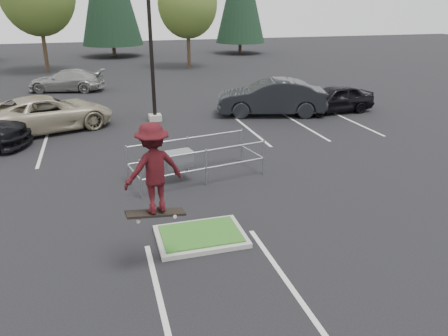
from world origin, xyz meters
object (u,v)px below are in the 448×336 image
object	(u,v)px
decid_c	(187,5)
light_pole	(150,25)
car_r_charc	(271,97)
car_far_silver	(67,80)
car_l_tan	(46,114)
car_r_black	(335,99)
skateboarder	(153,169)
cart_corral	(183,158)

from	to	relation	value
decid_c	light_pole	bearing A→B (deg)	-107.11
light_pole	car_r_charc	bearing A→B (deg)	-4.76
car_r_charc	car_far_silver	size ratio (longest dim) A/B	1.15
car_r_charc	car_far_silver	world-z (taller)	car_r_charc
light_pole	car_l_tan	xyz separation A→B (m)	(-5.00, -0.50, -3.75)
car_r_charc	light_pole	bearing A→B (deg)	-79.25
car_r_black	car_r_charc	bearing A→B (deg)	-101.22
light_pole	skateboarder	size ratio (longest dim) A/B	4.81
decid_c	cart_corral	distance (m)	26.91
light_pole	skateboarder	bearing A→B (deg)	-97.45
car_r_black	cart_corral	bearing A→B (deg)	-57.81
car_l_tan	skateboarder	bearing A→B (deg)	174.58
decid_c	cart_corral	xyz separation A→B (m)	(-5.66, -25.93, -4.48)
car_l_tan	car_r_charc	world-z (taller)	car_r_charc
cart_corral	car_l_tan	world-z (taller)	car_l_tan
skateboarder	car_r_black	xyz separation A→B (m)	(11.20, 12.08, -1.65)
decid_c	cart_corral	size ratio (longest dim) A/B	1.83
decid_c	skateboarder	size ratio (longest dim) A/B	3.99
light_pole	decid_c	bearing A→B (deg)	72.89
cart_corral	skateboarder	distance (m)	5.38
light_pole	car_r_charc	xyz separation A→B (m)	(6.00, -0.50, -3.64)
light_pole	car_r_black	size ratio (longest dim) A/B	2.37
car_l_tan	car_r_charc	distance (m)	11.00
car_l_tan	car_r_black	world-z (taller)	car_l_tan
skateboarder	car_l_tan	world-z (taller)	skateboarder
car_l_tan	car_r_black	xyz separation A→B (m)	(14.50, -0.42, -0.08)
car_r_charc	car_r_black	world-z (taller)	car_r_charc
light_pole	car_l_tan	distance (m)	6.27
car_l_tan	car_r_black	bearing A→B (deg)	-111.86
car_r_black	car_far_silver	size ratio (longest dim) A/B	0.88
skateboarder	car_l_tan	xyz separation A→B (m)	(-3.30, 12.50, -1.57)
skateboarder	car_r_charc	world-z (taller)	skateboarder
car_l_tan	decid_c	bearing A→B (deg)	-49.99
car_far_silver	cart_corral	bearing A→B (deg)	28.86
cart_corral	car_r_black	xyz separation A→B (m)	(9.67, 7.18, -0.05)
car_r_black	car_far_silver	bearing A→B (deg)	-130.53
light_pole	car_r_black	distance (m)	10.28
cart_corral	car_far_silver	bearing A→B (deg)	93.01
light_pole	cart_corral	xyz separation A→B (m)	(-0.17, -8.09, -3.78)
cart_corral	car_far_silver	world-z (taller)	car_far_silver
light_pole	car_r_charc	size ratio (longest dim) A/B	1.81
cart_corral	skateboarder	size ratio (longest dim) A/B	2.18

